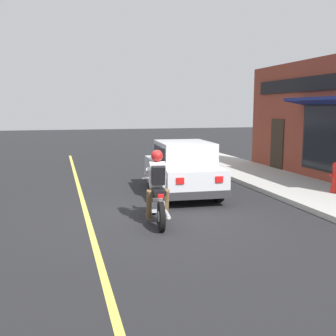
% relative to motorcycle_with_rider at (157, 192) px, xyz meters
% --- Properties ---
extents(ground_plane, '(80.00, 80.00, 0.00)m').
position_rel_motorcycle_with_rider_xyz_m(ground_plane, '(0.32, 0.49, -0.68)').
color(ground_plane, black).
extents(sidewalk_curb, '(2.60, 22.00, 0.14)m').
position_rel_motorcycle_with_rider_xyz_m(sidewalk_curb, '(5.06, 3.49, -0.61)').
color(sidewalk_curb, '#ADAAA3').
rests_on(sidewalk_curb, ground).
extents(lane_stripe, '(0.12, 19.80, 0.01)m').
position_rel_motorcycle_with_rider_xyz_m(lane_stripe, '(-1.48, 3.49, -0.67)').
color(lane_stripe, '#D1C64C').
rests_on(lane_stripe, ground).
extents(storefront_building, '(1.25, 9.40, 4.20)m').
position_rel_motorcycle_with_rider_xyz_m(storefront_building, '(6.59, 2.98, 1.43)').
color(storefront_building, brown).
rests_on(storefront_building, ground).
extents(motorcycle_with_rider, '(0.62, 2.02, 1.62)m').
position_rel_motorcycle_with_rider_xyz_m(motorcycle_with_rider, '(0.00, 0.00, 0.00)').
color(motorcycle_with_rider, black).
rests_on(motorcycle_with_rider, ground).
extents(car_hatchback, '(1.87, 3.87, 1.57)m').
position_rel_motorcycle_with_rider_xyz_m(car_hatchback, '(1.42, 2.61, 0.09)').
color(car_hatchback, black).
rests_on(car_hatchback, ground).
extents(fire_hydrant, '(0.36, 0.24, 0.88)m').
position_rel_motorcycle_with_rider_xyz_m(fire_hydrant, '(5.47, 1.03, -0.11)').
color(fire_hydrant, red).
rests_on(fire_hydrant, sidewalk_curb).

